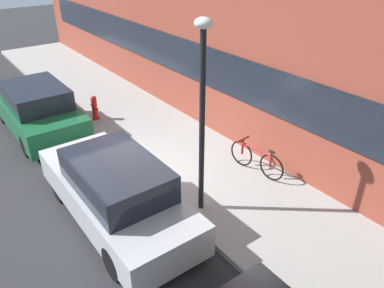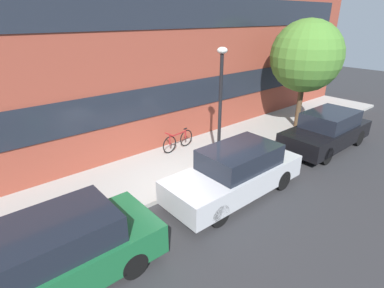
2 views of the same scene
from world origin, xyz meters
TOP-DOWN VIEW (x-y plane):
  - ground_plane at (0.00, 0.00)m, footprint 56.00×56.00m
  - sidewalk_strip at (0.00, 1.50)m, footprint 28.00×2.99m
  - parked_car_green at (-4.16, -1.05)m, footprint 4.20×1.71m
  - parked_car_silver at (0.93, -1.05)m, footprint 4.35×1.63m
  - fire_hydrant at (-3.70, 0.52)m, footprint 0.45×0.25m
  - bicycle at (1.46, 2.37)m, footprint 1.56×0.44m
  - lamp_post at (1.75, 0.48)m, footprint 0.32×0.32m

SIDE VIEW (x-z plane):
  - ground_plane at x=0.00m, z-range 0.00..0.00m
  - sidewalk_strip at x=0.00m, z-range 0.00..0.13m
  - bicycle at x=1.46m, z-range 0.13..0.89m
  - fire_hydrant at x=-3.70m, z-range 0.13..0.91m
  - parked_car_green at x=-4.16m, z-range -0.02..1.45m
  - parked_car_silver at x=0.93m, z-range -0.01..1.46m
  - lamp_post at x=1.75m, z-range 0.64..4.55m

